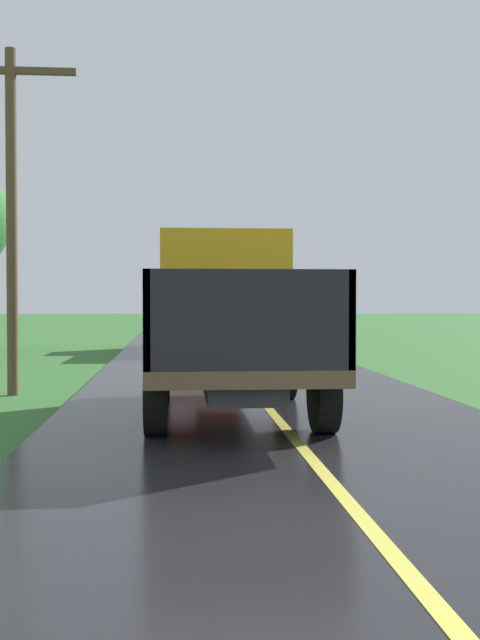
# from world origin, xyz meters

# --- Properties ---
(banana_truck_near) EXTENTS (2.38, 5.82, 2.80)m
(banana_truck_near) POSITION_xyz_m (-0.62, 11.99, 1.47)
(banana_truck_near) COLOR #2D2D30
(banana_truck_near) RESTS_ON road_surface
(banana_truck_far) EXTENTS (2.38, 5.81, 2.80)m
(banana_truck_far) POSITION_xyz_m (-0.61, 27.24, 1.47)
(banana_truck_far) COLOR #2D2D30
(banana_truck_far) RESTS_ON road_surface
(utility_pole_roadside) EXTENTS (2.36, 0.20, 6.32)m
(utility_pole_roadside) POSITION_xyz_m (-4.41, 14.46, 3.48)
(utility_pole_roadside) COLOR brown
(utility_pole_roadside) RESTS_ON ground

